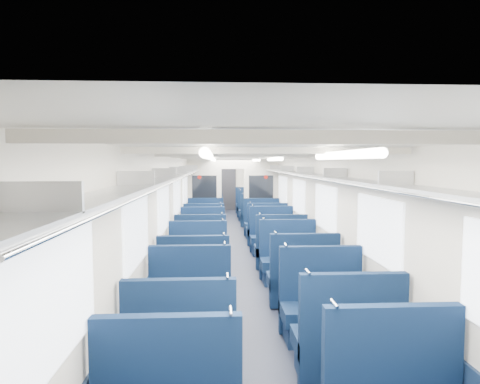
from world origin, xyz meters
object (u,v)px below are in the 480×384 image
(seat_5, at_px, (347,345))
(seat_9, at_px, (302,282))
(seat_13, at_px, (280,251))
(seat_23, at_px, (253,212))
(seat_16, at_px, (204,232))
(seat_25, at_px, (250,208))
(seat_22, at_px, (208,212))
(seat_19, at_px, (262,225))
(seat_27, at_px, (248,206))
(seat_7, at_px, (323,310))
(seat_4, at_px, (181,354))
(seat_12, at_px, (201,251))
(seat_15, at_px, (272,239))
(bulkhead, at_px, (233,194))
(seat_11, at_px, (289,263))
(seat_8, at_px, (194,285))
(end_door, at_px, (228,188))
(seat_14, at_px, (203,240))
(seat_26, at_px, (209,206))
(seat_20, at_px, (207,216))
(seat_17, at_px, (267,232))
(seat_6, at_px, (190,309))
(seat_18, at_px, (206,225))
(seat_24, at_px, (209,209))
(seat_10, at_px, (198,265))
(seat_21, at_px, (256,216))

(seat_5, distance_m, seat_9, 2.18)
(seat_13, height_order, seat_23, same)
(seat_16, xyz_separation_m, seat_25, (1.66, 5.61, 0.00))
(seat_5, relative_size, seat_22, 1.00)
(seat_9, bearing_deg, seat_19, 90.00)
(seat_19, distance_m, seat_27, 5.47)
(seat_7, height_order, seat_19, same)
(seat_4, height_order, seat_12, same)
(seat_19, height_order, seat_27, same)
(seat_4, height_order, seat_15, same)
(bulkhead, relative_size, seat_11, 2.39)
(seat_8, relative_size, seat_23, 1.00)
(seat_7, bearing_deg, seat_8, 145.84)
(end_door, distance_m, seat_14, 9.24)
(seat_22, bearing_deg, seat_23, -6.90)
(seat_26, bearing_deg, seat_15, -77.80)
(seat_13, relative_size, seat_22, 1.00)
(seat_26, xyz_separation_m, seat_27, (1.66, -0.04, 0.00))
(bulkhead, distance_m, seat_16, 2.27)
(seat_12, xyz_separation_m, seat_27, (1.66, 8.84, 0.00))
(seat_8, xyz_separation_m, seat_11, (1.66, 1.30, 0.00))
(seat_14, distance_m, seat_20, 4.28)
(end_door, relative_size, seat_27, 1.70)
(seat_22, height_order, seat_26, same)
(seat_17, bearing_deg, seat_13, -90.00)
(seat_12, relative_size, seat_22, 1.00)
(seat_17, height_order, seat_27, same)
(seat_6, xyz_separation_m, seat_20, (0.00, 8.79, 0.00))
(bulkhead, height_order, seat_12, bulkhead)
(seat_18, xyz_separation_m, seat_20, (0.00, 1.85, 0.00))
(seat_12, relative_size, seat_27, 1.00)
(seat_11, bearing_deg, seat_16, 116.49)
(seat_4, distance_m, seat_8, 2.20)
(seat_17, relative_size, seat_19, 1.00)
(seat_4, relative_size, seat_20, 1.00)
(seat_6, relative_size, seat_22, 1.00)
(seat_16, bearing_deg, seat_24, 90.00)
(seat_19, bearing_deg, seat_5, -90.00)
(seat_17, bearing_deg, seat_16, -179.24)
(bulkhead, bearing_deg, seat_25, 77.31)
(seat_12, bearing_deg, end_door, 85.39)
(end_door, bearing_deg, seat_25, -71.40)
(seat_4, bearing_deg, seat_10, 90.00)
(seat_19, bearing_deg, seat_9, -90.00)
(seat_21, bearing_deg, seat_10, -104.06)
(seat_22, bearing_deg, seat_11, -78.05)
(seat_13, relative_size, seat_15, 1.00)
(seat_4, height_order, seat_24, same)
(seat_11, height_order, seat_22, same)
(seat_8, distance_m, seat_16, 4.63)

